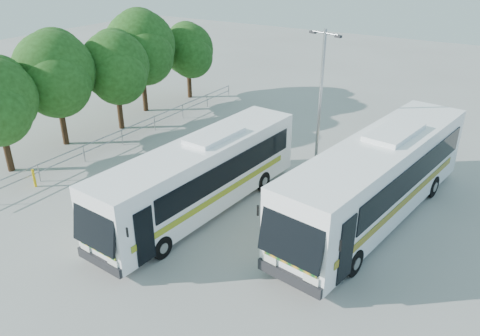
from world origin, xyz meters
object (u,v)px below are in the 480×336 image
Objects in this scene: lamppost at (320,100)px; bollard at (34,178)px; tree_far_c at (116,66)px; coach_adjacent at (378,178)px; tree_far_b at (55,72)px; coach_main at (201,175)px; tree_far_d at (141,46)px; tree_far_e at (188,49)px.

bollard is at bearing -125.48° from lamppost.
tree_far_c is 0.47× the size of coach_adjacent.
tree_far_b is 7.17× the size of bollard.
tree_far_c is 0.53× the size of coach_main.
tree_far_d is 20.40m from coach_adjacent.
tree_far_d is 0.53× the size of coach_adjacent.
coach_adjacent is 1.78× the size of lamppost.
tree_far_b reaches higher than tree_far_c.
tree_far_d reaches higher than tree_far_e.
lamppost is at bearing -28.72° from tree_far_e.
tree_far_c is at bearing -179.09° from coach_adjacent.
coach_main is (11.12, -5.88, -2.43)m from tree_far_c.
tree_far_b reaches higher than coach_main.
tree_far_b reaches higher than bollard.
tree_far_d is 15.72m from lamppost.
tree_far_d is 15.88m from coach_main.
tree_far_c is at bearing -72.17° from tree_far_d.
tree_far_b is at bearing -91.83° from tree_far_e.
lamppost is at bearing 156.09° from coach_adjacent.
tree_far_c is at bearing 77.09° from tree_far_b.
tree_far_d reaches higher than tree_far_c.
coach_main is 7.20m from lamppost.
lamppost reaches higher than tree_far_c.
tree_far_b reaches higher than coach_adjacent.
tree_far_b is at bearing 125.17° from bollard.
coach_main is at bearing -37.90° from tree_far_d.
coach_adjacent is (19.30, -6.01, -2.76)m from tree_far_d.
coach_adjacent is at bearing -29.46° from tree_far_e.
tree_far_c is at bearing 105.72° from bollard.
tree_far_e is at bearing 133.55° from coach_main.
coach_adjacent is at bearing 31.05° from coach_main.
coach_adjacent is (6.99, 3.57, 0.22)m from coach_main.
tree_far_d is 0.95× the size of lamppost.
lamppost is (3.00, 6.07, 2.44)m from coach_main.
coach_adjacent is at bearing -17.31° from tree_far_d.
coach_main is at bearing -9.37° from tree_far_b.
tree_far_c is at bearing -86.46° from tree_far_e.
lamppost is at bearing 0.75° from tree_far_c.
tree_far_b is 0.95× the size of tree_far_d.
tree_far_e is (0.68, 4.50, -0.93)m from tree_far_d.
coach_main is 7.85m from coach_adjacent.
tree_far_b is 0.57× the size of coach_main.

